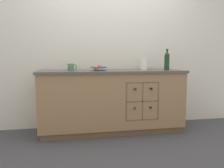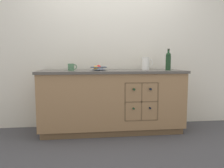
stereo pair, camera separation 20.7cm
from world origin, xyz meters
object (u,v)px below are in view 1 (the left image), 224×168
Objects in this scene: ceramic_mug at (71,67)px; standing_wine_bottle at (167,61)px; white_pitcher at (145,63)px; fruit_bowl at (99,68)px.

standing_wine_bottle reaches higher than ceramic_mug.
white_pitcher is at bearing 4.50° from ceramic_mug.
ceramic_mug is at bearing 172.01° from fruit_bowl.
fruit_bowl is 1.03m from standing_wine_bottle.
fruit_bowl is at bearing -169.04° from white_pitcher.
fruit_bowl is 0.39m from ceramic_mug.
fruit_bowl is 0.76× the size of standing_wine_bottle.
standing_wine_bottle is (0.30, -0.15, 0.04)m from white_pitcher.
ceramic_mug is 0.41× the size of standing_wine_bottle.
standing_wine_bottle is (1.41, -0.06, 0.09)m from ceramic_mug.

